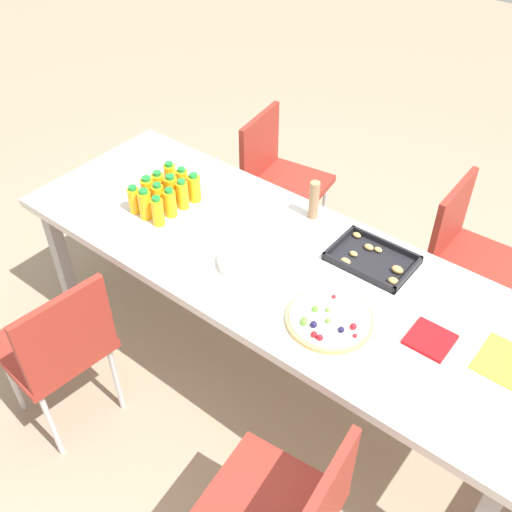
# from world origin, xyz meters

# --- Properties ---
(ground_plane) EXTENTS (12.00, 12.00, 0.00)m
(ground_plane) POSITION_xyz_m (0.00, 0.00, 0.00)
(ground_plane) COLOR gray
(party_table) EXTENTS (2.34, 0.83, 0.73)m
(party_table) POSITION_xyz_m (0.00, 0.00, 0.66)
(party_table) COLOR silver
(party_table) RESTS_ON ground_plane
(chair_far_right) EXTENTS (0.41, 0.41, 0.83)m
(chair_far_right) POSITION_xyz_m (0.53, 0.80, 0.50)
(chair_far_right) COLOR maroon
(chair_far_right) RESTS_ON ground_plane
(chair_near_left) EXTENTS (0.44, 0.44, 0.83)m
(chair_near_left) POSITION_xyz_m (-0.51, -0.75, 0.50)
(chair_near_left) COLOR maroon
(chair_near_left) RESTS_ON ground_plane
(chair_far_left) EXTENTS (0.45, 0.45, 0.83)m
(chair_far_left) POSITION_xyz_m (-0.56, 0.77, 0.50)
(chair_far_left) COLOR maroon
(chair_far_left) RESTS_ON ground_plane
(juice_bottle_0) EXTENTS (0.06, 0.06, 0.13)m
(juice_bottle_0) POSITION_xyz_m (-0.68, -0.14, 0.79)
(juice_bottle_0) COLOR #FAAB14
(juice_bottle_0) RESTS_ON party_table
(juice_bottle_1) EXTENTS (0.06, 0.06, 0.15)m
(juice_bottle_1) POSITION_xyz_m (-0.61, -0.14, 0.79)
(juice_bottle_1) COLOR #F9AB14
(juice_bottle_1) RESTS_ON party_table
(juice_bottle_2) EXTENTS (0.05, 0.05, 0.14)m
(juice_bottle_2) POSITION_xyz_m (-0.53, -0.14, 0.79)
(juice_bottle_2) COLOR #FAAE14
(juice_bottle_2) RESTS_ON party_table
(juice_bottle_3) EXTENTS (0.06, 0.06, 0.14)m
(juice_bottle_3) POSITION_xyz_m (-0.68, -0.06, 0.79)
(juice_bottle_3) COLOR #F9AD14
(juice_bottle_3) RESTS_ON party_table
(juice_bottle_4) EXTENTS (0.05, 0.05, 0.14)m
(juice_bottle_4) POSITION_xyz_m (-0.61, -0.06, 0.79)
(juice_bottle_4) COLOR #F9AF14
(juice_bottle_4) RESTS_ON party_table
(juice_bottle_5) EXTENTS (0.05, 0.05, 0.14)m
(juice_bottle_5) POSITION_xyz_m (-0.53, -0.06, 0.79)
(juice_bottle_5) COLOR #F9AE14
(juice_bottle_5) RESTS_ON party_table
(juice_bottle_6) EXTENTS (0.06, 0.06, 0.13)m
(juice_bottle_6) POSITION_xyz_m (-0.68, 0.01, 0.79)
(juice_bottle_6) COLOR #FAAD14
(juice_bottle_6) RESTS_ON party_table
(juice_bottle_7) EXTENTS (0.06, 0.06, 0.14)m
(juice_bottle_7) POSITION_xyz_m (-0.60, 0.01, 0.79)
(juice_bottle_7) COLOR #FAAE14
(juice_bottle_7) RESTS_ON party_table
(juice_bottle_8) EXTENTS (0.05, 0.05, 0.14)m
(juice_bottle_8) POSITION_xyz_m (-0.53, 0.02, 0.79)
(juice_bottle_8) COLOR #FAAD14
(juice_bottle_8) RESTS_ON party_table
(juice_bottle_9) EXTENTS (0.06, 0.06, 0.14)m
(juice_bottle_9) POSITION_xyz_m (-0.68, 0.09, 0.79)
(juice_bottle_9) COLOR #F9AC14
(juice_bottle_9) RESTS_ON party_table
(juice_bottle_10) EXTENTS (0.05, 0.05, 0.14)m
(juice_bottle_10) POSITION_xyz_m (-0.60, 0.09, 0.79)
(juice_bottle_10) COLOR #FAAE14
(juice_bottle_10) RESTS_ON party_table
(juice_bottle_11) EXTENTS (0.06, 0.06, 0.14)m
(juice_bottle_11) POSITION_xyz_m (-0.53, 0.09, 0.79)
(juice_bottle_11) COLOR #F8AE14
(juice_bottle_11) RESTS_ON party_table
(fruit_pizza) EXTENTS (0.32, 0.32, 0.05)m
(fruit_pizza) POSITION_xyz_m (0.36, -0.16, 0.74)
(fruit_pizza) COLOR tan
(fruit_pizza) RESTS_ON party_table
(snack_tray) EXTENTS (0.33, 0.24, 0.04)m
(snack_tray) POSITION_xyz_m (0.32, 0.22, 0.74)
(snack_tray) COLOR black
(snack_tray) RESTS_ON party_table
(plate_stack) EXTENTS (0.22, 0.22, 0.03)m
(plate_stack) POSITION_xyz_m (-0.07, -0.11, 0.74)
(plate_stack) COLOR silver
(plate_stack) RESTS_ON party_table
(napkin_stack) EXTENTS (0.15, 0.15, 0.01)m
(napkin_stack) POSITION_xyz_m (0.69, -0.02, 0.73)
(napkin_stack) COLOR red
(napkin_stack) RESTS_ON party_table
(cardboard_tube) EXTENTS (0.04, 0.04, 0.18)m
(cardboard_tube) POSITION_xyz_m (-0.04, 0.32, 0.82)
(cardboard_tube) COLOR #9E7A56
(cardboard_tube) RESTS_ON party_table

